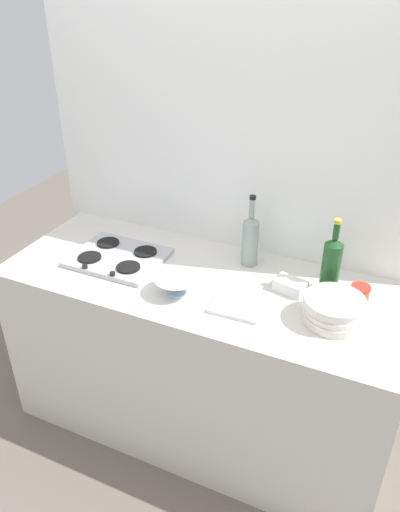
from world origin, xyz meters
TOP-DOWN VIEW (x-y plane):
  - ground_plane at (0.00, 0.00)m, footprint 6.00×6.00m
  - counter_block at (0.00, 0.00)m, footprint 1.80×0.70m
  - backsplash_panel at (0.00, 0.38)m, footprint 1.90×0.06m
  - stovetop_hob at (-0.42, -0.01)m, footprint 0.42×0.34m
  - plate_stack at (0.60, -0.05)m, footprint 0.24×0.24m
  - wine_bottle_leftmost at (0.53, 0.15)m, footprint 0.08×0.08m
  - wine_bottle_mid_left at (0.15, 0.22)m, footprint 0.08×0.08m
  - mixing_bowl at (-0.04, -0.14)m, footprint 0.19×0.19m
  - butter_dish at (0.39, 0.08)m, footprint 0.15×0.11m
  - condiment_jar_front at (0.67, 0.10)m, footprint 0.08×0.08m
  - cutting_board at (0.23, -0.13)m, footprint 0.21×0.16m

SIDE VIEW (x-z plane):
  - ground_plane at x=0.00m, z-range 0.00..0.00m
  - counter_block at x=0.00m, z-range 0.00..0.90m
  - cutting_board at x=0.23m, z-range 0.90..0.92m
  - stovetop_hob at x=-0.42m, z-range 0.89..0.93m
  - butter_dish at x=0.39m, z-range 0.90..0.95m
  - mixing_bowl at x=-0.04m, z-range 0.90..0.98m
  - condiment_jar_front at x=0.67m, z-range 0.90..0.99m
  - plate_stack at x=0.60m, z-range 0.90..1.00m
  - wine_bottle_mid_left at x=0.15m, z-range 0.86..1.20m
  - wine_bottle_leftmost at x=0.53m, z-range 0.86..1.20m
  - backsplash_panel at x=0.00m, z-range 0.00..2.43m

